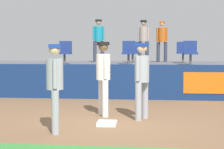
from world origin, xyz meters
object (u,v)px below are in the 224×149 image
seat_front_right (190,51)px  seat_back_right (183,51)px  seat_front_center (129,51)px  spectator_casual (143,38)px  seat_front_left (65,51)px  player_runner_visitor (142,75)px  spectator_hooded (162,38)px  spectator_capped (99,37)px  first_base (107,123)px  seat_back_center (133,51)px  player_coach_visitor (55,82)px  player_fielder_home (103,73)px

seat_front_right → seat_back_right: (-0.10, 1.80, 0.00)m
seat_back_right → seat_front_center: bearing=-138.9°
seat_back_right → spectator_casual: (-1.59, 0.82, 0.55)m
seat_front_center → seat_back_right: bearing=41.1°
seat_front_left → spectator_casual: bearing=43.2°
player_runner_visitor → spectator_hooded: bearing=-157.8°
spectator_hooded → spectator_capped: (-2.68, -0.05, 0.05)m
seat_front_right → spectator_capped: spectator_capped is taller
first_base → player_runner_visitor: player_runner_visitor is taller
seat_front_right → spectator_casual: spectator_casual is taller
seat_front_center → seat_back_center: same height
spectator_hooded → seat_front_right: bearing=112.9°
player_coach_visitor → spectator_casual: bearing=154.3°
seat_front_center → player_coach_visitor: bearing=-99.4°
player_fielder_home → spectator_casual: (0.81, 7.00, 1.05)m
seat_front_right → seat_back_center: 2.78m
player_fielder_home → seat_back_center: bearing=152.3°
seat_back_right → spectator_capped: (-3.50, 0.58, 0.57)m
seat_front_right → seat_front_left: same height
seat_front_right → seat_front_center: same height
seat_front_center → seat_back_center: (0.06, 1.80, 0.00)m
player_runner_visitor → player_fielder_home: bearing=-83.0°
player_runner_visitor → seat_front_left: 5.58m
spectator_capped → spectator_casual: bearing=168.4°
seat_front_center → spectator_casual: (0.47, 2.62, 0.55)m
seat_back_right → seat_front_left: size_ratio=1.00×
first_base → player_fielder_home: size_ratio=0.23×
seat_front_right → spectator_casual: (-1.70, 2.62, 0.55)m
seat_front_right → seat_front_center: size_ratio=1.00×
seat_front_center → spectator_capped: (-1.43, 2.38, 0.57)m
spectator_hooded → spectator_capped: size_ratio=0.95×
seat_front_center → spectator_capped: 2.84m
player_coach_visitor → seat_back_center: (1.09, 8.00, 0.54)m
player_fielder_home → spectator_casual: size_ratio=1.00×
first_base → seat_front_left: bearing=112.0°
player_runner_visitor → spectator_casual: size_ratio=0.98×
player_coach_visitor → seat_front_right: bearing=136.7°
seat_front_left → seat_back_right: bearing=22.3°
seat_front_center → spectator_hooded: size_ratio=0.49×
first_base → seat_front_left: size_ratio=0.48×
player_coach_visitor → seat_front_center: size_ratio=2.02×
first_base → spectator_capped: (-1.31, 7.83, 2.05)m
seat_front_left → spectator_capped: size_ratio=0.47×
spectator_casual → player_fielder_home: bearing=94.4°
player_coach_visitor → seat_front_right: size_ratio=2.02×
player_runner_visitor → spectator_capped: size_ratio=0.97×
seat_back_right → spectator_casual: bearing=152.8°
player_coach_visitor → spectator_casual: 9.02m
player_fielder_home → seat_back_right: (2.40, 6.18, 0.50)m
first_base → spectator_capped: 8.20m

